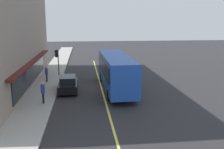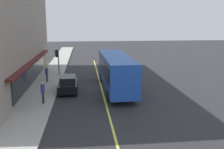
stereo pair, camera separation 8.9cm
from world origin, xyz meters
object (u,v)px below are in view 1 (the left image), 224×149
Objects in this scene: pedestrian_waiting at (46,72)px; car_black at (68,84)px; bus at (116,71)px; traffic_light at (57,57)px; pedestrian_mid_block at (43,90)px; car_maroon at (119,66)px.

car_black is at bearing -145.50° from pedestrian_waiting.
bus is 4.94m from car_black.
bus is 2.59× the size of car_black.
bus reaches higher than traffic_light.
traffic_light is 11.12m from pedestrian_mid_block.
bus is at bearing 169.87° from car_maroon.
bus is at bearing -58.52° from pedestrian_mid_block.
car_black is 4.56m from pedestrian_waiting.
pedestrian_mid_block is at bearing 121.48° from bus.
traffic_light is at bearing -0.82° from pedestrian_mid_block.
car_black is (-7.05, -1.68, -1.79)m from traffic_light.
pedestrian_waiting is (3.68, 7.35, -0.77)m from bus.
pedestrian_waiting is 7.77m from pedestrian_mid_block.
pedestrian_mid_block reaches higher than car_maroon.
bus is at bearing -89.31° from car_black.
pedestrian_waiting is at bearing 34.50° from car_black.
car_maroon is (9.55, -6.48, 0.00)m from car_black.
bus is 8.26m from pedestrian_waiting.
bus is 7.79m from pedestrian_mid_block.
car_maroon is at bearing -34.16° from car_black.
car_maroon is (2.50, -8.15, -1.79)m from traffic_light.
pedestrian_waiting is (-3.31, 0.89, -1.31)m from traffic_light.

